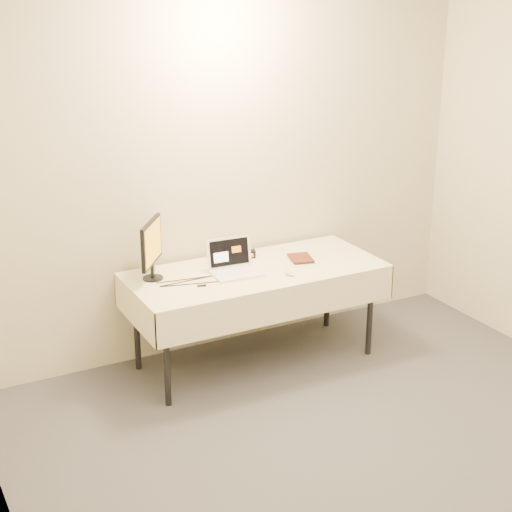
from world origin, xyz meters
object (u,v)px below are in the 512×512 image
monitor (151,245)px  laptop (233,265)px  book (291,247)px  table (256,277)px

monitor → laptop: bearing=-68.0°
laptop → book: size_ratio=1.64×
laptop → monitor: 0.60m
monitor → book: size_ratio=1.98×
table → monitor: 0.80m
laptop → book: bearing=6.2°
table → monitor: (-0.72, 0.16, 0.31)m
table → monitor: monitor is taller
table → monitor: bearing=167.4°
monitor → book: (1.04, -0.12, -0.14)m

